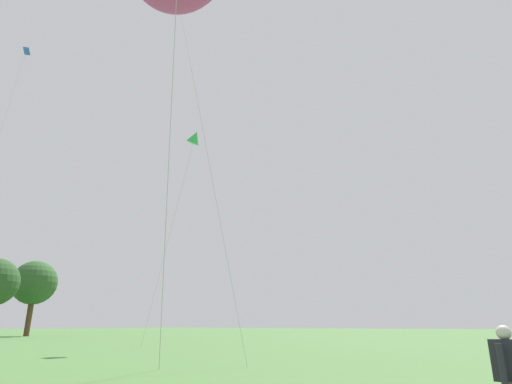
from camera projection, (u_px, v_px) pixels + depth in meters
person_child_front at (511, 374)px, 5.39m from camera, size 0.49×0.41×1.43m
small_kite_box_yellow at (16, 84)px, 27.66m from camera, size 3.46×3.56×20.08m
small_kite_delta_white at (195, 138)px, 31.13m from camera, size 1.66×3.42×15.42m
tree_shrub_far at (34, 283)px, 54.52m from camera, size 5.62×5.62×9.49m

